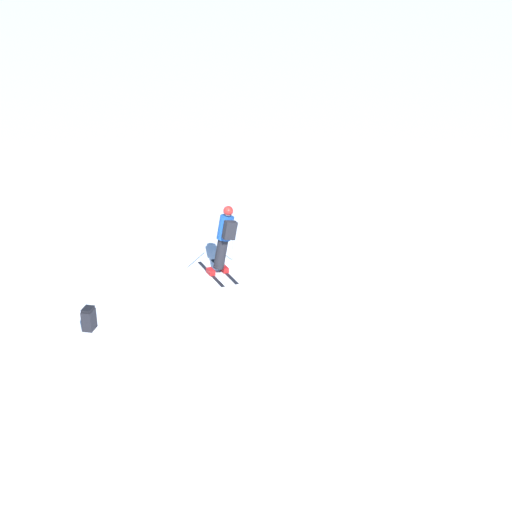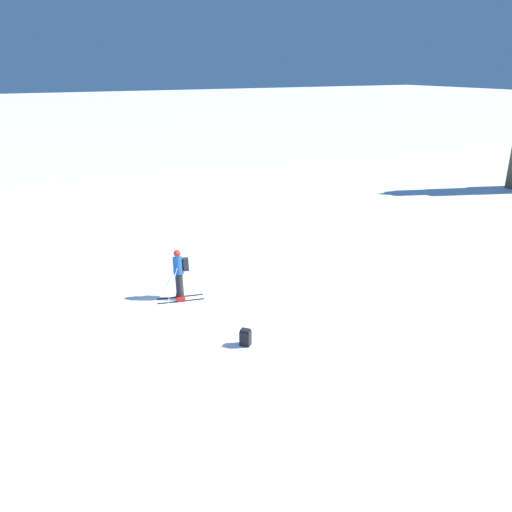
{
  "view_description": "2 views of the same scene",
  "coord_description": "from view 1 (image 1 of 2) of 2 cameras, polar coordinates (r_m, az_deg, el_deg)",
  "views": [
    {
      "loc": [
        8.0,
        13.15,
        7.36
      ],
      "look_at": [
        -0.21,
        2.53,
        1.52
      ],
      "focal_mm": 50.0,
      "sensor_mm": 36.0,
      "label": 1
    },
    {
      "loc": [
        14.01,
        -4.81,
        7.54
      ],
      "look_at": [
        0.1,
        2.38,
        1.54
      ],
      "focal_mm": 35.0,
      "sensor_mm": 36.0,
      "label": 2
    }
  ],
  "objects": [
    {
      "name": "ground_plane",
      "position": [
        17.07,
        -5.77,
        -2.19
      ],
      "size": [
        300.0,
        300.0,
        0.0
      ],
      "primitive_type": "plane",
      "color": "white"
    },
    {
      "name": "spare_backpack",
      "position": [
        15.3,
        -13.23,
        -4.91
      ],
      "size": [
        0.37,
        0.36,
        0.5
      ],
      "rotation": [
        0.0,
        0.0,
        0.71
      ],
      "color": "black",
      "rests_on": "ground"
    },
    {
      "name": "skier",
      "position": [
        17.21,
        -2.55,
        1.56
      ],
      "size": [
        1.26,
        1.66,
        1.72
      ],
      "rotation": [
        0.0,
        0.0,
        -0.22
      ],
      "color": "black",
      "rests_on": "ground"
    }
  ]
}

